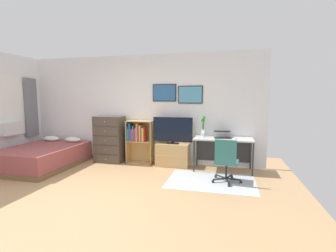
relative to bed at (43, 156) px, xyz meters
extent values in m
plane|color=tan|center=(2.09, -1.37, -0.25)|extent=(7.20, 7.20, 0.00)
cube|color=white|center=(2.09, 1.06, 1.10)|extent=(6.12, 0.06, 2.70)
cube|color=black|center=(2.74, 1.01, 1.51)|extent=(0.59, 0.02, 0.42)
cube|color=#285B93|center=(2.74, 1.00, 1.51)|extent=(0.55, 0.01, 0.38)
cube|color=black|center=(3.38, 1.01, 1.46)|extent=(0.59, 0.02, 0.42)
cube|color=#4C93B7|center=(3.38, 1.00, 1.46)|extent=(0.55, 0.01, 0.38)
cube|color=white|center=(-0.89, -0.07, 1.20)|extent=(0.02, 1.03, 1.48)
cube|color=silver|center=(-0.90, -0.07, 1.20)|extent=(0.01, 0.95, 1.40)
cube|color=slate|center=(-0.84, 0.62, 1.13)|extent=(0.05, 0.40, 1.54)
cube|color=silver|center=(-0.80, -0.07, 0.65)|extent=(0.20, 0.52, 0.30)
cube|color=#B2B7BC|center=(3.98, -0.10, -0.24)|extent=(1.70, 1.20, 0.01)
cube|color=brown|center=(0.00, -0.02, -0.20)|extent=(1.52, 2.02, 0.10)
cube|color=#9E4C4C|center=(0.00, -0.02, 0.04)|extent=(1.48, 1.98, 0.38)
ellipsoid|color=white|center=(-0.34, 0.72, 0.30)|extent=(0.45, 0.29, 0.14)
ellipsoid|color=white|center=(0.31, 0.73, 0.30)|extent=(0.45, 0.29, 0.14)
cube|color=#4C4238|center=(1.35, 0.79, 0.34)|extent=(0.72, 0.42, 1.18)
cube|color=#493F35|center=(1.35, 0.57, -0.13)|extent=(0.68, 0.01, 0.21)
sphere|color=#A59E8C|center=(1.35, 0.55, -0.13)|extent=(0.03, 0.03, 0.03)
cube|color=#493F35|center=(1.35, 0.57, 0.11)|extent=(0.68, 0.01, 0.21)
sphere|color=#A59E8C|center=(1.35, 0.55, 0.11)|extent=(0.03, 0.03, 0.03)
cube|color=#493F35|center=(1.35, 0.57, 0.34)|extent=(0.68, 0.01, 0.21)
sphere|color=#A59E8C|center=(1.35, 0.55, 0.34)|extent=(0.03, 0.03, 0.03)
cube|color=#493F35|center=(1.35, 0.57, 0.57)|extent=(0.68, 0.01, 0.21)
sphere|color=#A59E8C|center=(1.35, 0.55, 0.57)|extent=(0.03, 0.03, 0.03)
cube|color=#493F35|center=(1.35, 0.57, 0.81)|extent=(0.68, 0.01, 0.21)
sphere|color=#A59E8C|center=(1.35, 0.55, 0.81)|extent=(0.03, 0.03, 0.03)
cube|color=tan|center=(1.83, 0.85, 0.29)|extent=(0.02, 0.30, 1.07)
cube|color=tan|center=(2.46, 0.85, 0.29)|extent=(0.02, 0.30, 1.07)
cube|color=tan|center=(2.15, 0.85, -0.24)|extent=(0.65, 0.30, 0.02)
cube|color=tan|center=(2.15, 0.85, 0.31)|extent=(0.62, 0.30, 0.02)
cube|color=tan|center=(2.15, 0.85, 0.81)|extent=(0.62, 0.30, 0.02)
cube|color=tan|center=(2.15, 0.99, 0.29)|extent=(0.65, 0.01, 1.07)
cube|color=#1E519E|center=(1.86, 0.83, 0.51)|extent=(0.02, 0.24, 0.39)
cube|color=#2D8C4C|center=(1.88, 0.81, 0.47)|extent=(0.02, 0.21, 0.31)
cube|color=#1E519E|center=(1.92, 0.80, 0.54)|extent=(0.04, 0.18, 0.44)
cube|color=#8C388C|center=(1.97, 0.82, 0.47)|extent=(0.04, 0.23, 0.30)
cube|color=#2D8C4C|center=(2.01, 0.80, 0.51)|extent=(0.02, 0.18, 0.38)
cube|color=red|center=(2.04, 0.81, 0.47)|extent=(0.02, 0.20, 0.30)
cube|color=#8C388C|center=(2.07, 0.80, 0.49)|extent=(0.04, 0.18, 0.34)
cube|color=gold|center=(2.10, 0.80, 0.54)|extent=(0.02, 0.19, 0.45)
cube|color=#8C388C|center=(2.13, 0.80, 0.53)|extent=(0.02, 0.19, 0.43)
cube|color=red|center=(2.16, 0.82, 0.53)|extent=(0.02, 0.23, 0.42)
cube|color=gold|center=(2.19, 0.82, 0.52)|extent=(0.03, 0.23, 0.40)
cube|color=#1E519E|center=(2.23, 0.83, 0.50)|extent=(0.02, 0.24, 0.36)
cube|color=gold|center=(2.26, 0.79, 0.49)|extent=(0.04, 0.17, 0.34)
cube|color=red|center=(2.30, 0.81, 0.50)|extent=(0.02, 0.20, 0.37)
cube|color=tan|center=(3.00, 0.80, 0.03)|extent=(0.78, 0.40, 0.55)
cube|color=tan|center=(3.00, 0.59, 0.03)|extent=(0.78, 0.01, 0.02)
cube|color=black|center=(3.00, 0.78, 0.31)|extent=(0.28, 0.16, 0.02)
cube|color=black|center=(3.00, 0.78, 0.35)|extent=(0.06, 0.04, 0.05)
cube|color=black|center=(3.00, 0.78, 0.64)|extent=(0.95, 0.02, 0.58)
cube|color=black|center=(3.00, 0.76, 0.64)|extent=(0.92, 0.01, 0.55)
cube|color=silver|center=(4.18, 0.70, 0.48)|extent=(1.29, 0.60, 0.03)
cube|color=#2D2D30|center=(3.56, 0.43, 0.11)|extent=(0.03, 0.03, 0.71)
cube|color=#2D2D30|center=(4.80, 0.43, 0.11)|extent=(0.03, 0.03, 0.71)
cube|color=#2D2D30|center=(3.56, 0.97, 0.11)|extent=(0.03, 0.03, 0.71)
cube|color=#2D2D30|center=(4.80, 0.97, 0.11)|extent=(0.03, 0.03, 0.71)
cube|color=#2D2D30|center=(4.18, 0.99, 0.14)|extent=(1.23, 0.02, 0.50)
cylinder|color=#232326|center=(4.54, -0.07, -0.22)|extent=(0.05, 0.05, 0.05)
cube|color=#232326|center=(4.40, -0.06, -0.18)|extent=(0.28, 0.06, 0.02)
cylinder|color=#232326|center=(4.38, 0.21, -0.22)|extent=(0.05, 0.05, 0.05)
cube|color=#232326|center=(4.32, 0.08, -0.18)|extent=(0.14, 0.27, 0.02)
cylinder|color=#232326|center=(4.06, 0.14, -0.22)|extent=(0.05, 0.05, 0.05)
cube|color=#232326|center=(4.16, 0.05, -0.18)|extent=(0.23, 0.21, 0.02)
cylinder|color=#232326|center=(4.02, -0.18, -0.22)|extent=(0.05, 0.05, 0.05)
cube|color=#232326|center=(4.14, -0.11, -0.18)|extent=(0.26, 0.17, 0.02)
cylinder|color=#232326|center=(4.32, -0.32, -0.22)|extent=(0.05, 0.05, 0.05)
cube|color=#232326|center=(4.29, -0.18, -0.18)|extent=(0.09, 0.28, 0.02)
cylinder|color=#232326|center=(4.26, -0.04, -0.02)|extent=(0.04, 0.04, 0.30)
cube|color=#2D6B66|center=(4.26, -0.04, 0.15)|extent=(0.48, 0.48, 0.03)
cube|color=#2D6B66|center=(4.24, -0.24, 0.39)|extent=(0.40, 0.08, 0.45)
cube|color=#333338|center=(4.16, 0.71, 0.50)|extent=(0.41, 0.30, 0.01)
cube|color=black|center=(4.17, 0.71, 0.51)|extent=(0.38, 0.28, 0.00)
cube|color=#333338|center=(4.14, 0.87, 0.62)|extent=(0.40, 0.29, 0.07)
cube|color=#234C5B|center=(4.14, 0.87, 0.62)|extent=(0.38, 0.26, 0.06)
ellipsoid|color=silver|center=(4.44, 0.67, 0.51)|extent=(0.06, 0.10, 0.03)
cylinder|color=silver|center=(3.71, 0.87, 0.57)|extent=(0.09, 0.09, 0.16)
cylinder|color=#3D8438|center=(3.72, 0.88, 0.74)|extent=(0.01, 0.01, 0.40)
sphere|color=#308B2C|center=(3.72, 0.88, 0.94)|extent=(0.07, 0.07, 0.07)
cylinder|color=#3D8438|center=(3.71, 0.89, 0.70)|extent=(0.01, 0.01, 0.32)
sphere|color=#308B2C|center=(3.71, 0.89, 0.86)|extent=(0.07, 0.07, 0.07)
cylinder|color=#3D8438|center=(3.69, 0.88, 0.70)|extent=(0.01, 0.01, 0.32)
sphere|color=#308B2C|center=(3.69, 0.88, 0.86)|extent=(0.07, 0.07, 0.07)
cylinder|color=#3D8438|center=(3.71, 0.85, 0.72)|extent=(0.01, 0.01, 0.37)
sphere|color=#308B2C|center=(3.71, 0.85, 0.91)|extent=(0.07, 0.07, 0.07)
cylinder|color=silver|center=(3.75, 0.65, 0.50)|extent=(0.06, 0.06, 0.01)
cylinder|color=silver|center=(3.75, 0.65, 0.55)|extent=(0.01, 0.01, 0.10)
cone|color=silver|center=(3.75, 0.65, 0.64)|extent=(0.07, 0.07, 0.07)
camera|label=1|loc=(4.27, -4.78, 1.37)|focal=25.91mm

